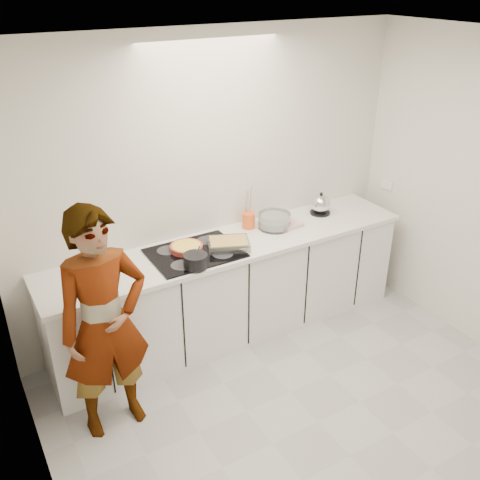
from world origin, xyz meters
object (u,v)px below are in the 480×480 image
tart_dish (186,247)px  baking_dish (228,243)px  saucepan (195,261)px  utensil_crock (249,220)px  cook (105,325)px  mixing_bowl (274,221)px  kettle (320,205)px  hob (195,253)px

tart_dish → baking_dish: bearing=-22.4°
saucepan → utensil_crock: (0.72, 0.41, 0.00)m
utensil_crock → cook: cook is taller
tart_dish → mixing_bowl: 0.87m
saucepan → baking_dish: bearing=21.9°
mixing_bowl → utensil_crock: 0.23m
mixing_bowl → kettle: bearing=4.3°
baking_dish → utensil_crock: 0.44m
tart_dish → saucepan: bearing=-101.0°
baking_dish → utensil_crock: size_ratio=2.84×
tart_dish → mixing_bowl: (0.87, 0.02, 0.02)m
saucepan → utensil_crock: size_ratio=1.72×
utensil_crock → tart_dish: bearing=-168.9°
saucepan → cook: (-0.81, -0.28, -0.12)m
utensil_crock → cook: (-1.54, -0.69, -0.13)m
hob → utensil_crock: utensil_crock is taller
hob → mixing_bowl: 0.83m
saucepan → baking_dish: size_ratio=0.60×
saucepan → baking_dish: saucepan is taller
tart_dish → utensil_crock: size_ratio=2.25×
saucepan → utensil_crock: bearing=29.7°
kettle → utensil_crock: kettle is taller
saucepan → tart_dish: bearing=79.0°
saucepan → cook: cook is taller
tart_dish → saucepan: (-0.05, -0.28, 0.03)m
hob → saucepan: size_ratio=2.96×
mixing_bowl → cook: 1.83m
baking_dish → mixing_bowl: mixing_bowl is taller
mixing_bowl → cook: (-1.73, -0.58, -0.12)m
tart_dish → utensil_crock: utensil_crock is taller
tart_dish → utensil_crock: (0.67, 0.13, 0.03)m
saucepan → baking_dish: 0.40m
hob → tart_dish: size_ratio=2.25×
tart_dish → saucepan: saucepan is taller
baking_dish → kettle: (1.09, 0.19, 0.04)m
hob → kettle: kettle is taller
baking_dish → tart_dish: bearing=157.6°
kettle → tart_dish: bearing=-177.7°
hob → baking_dish: size_ratio=1.78×
saucepan → kettle: bearing=13.0°
saucepan → utensil_crock: saucepan is taller
cook → kettle: bearing=11.7°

